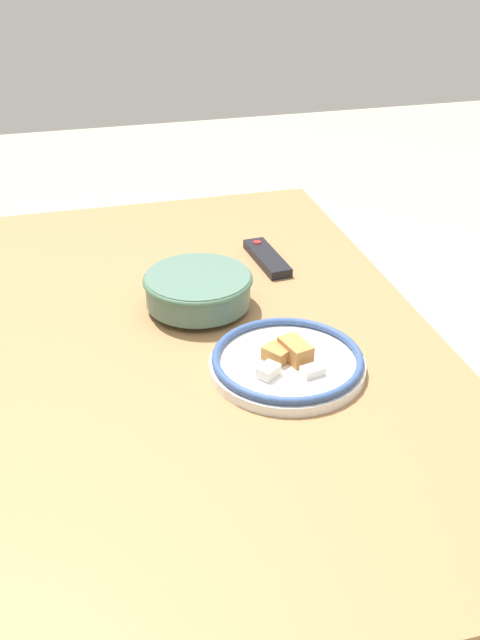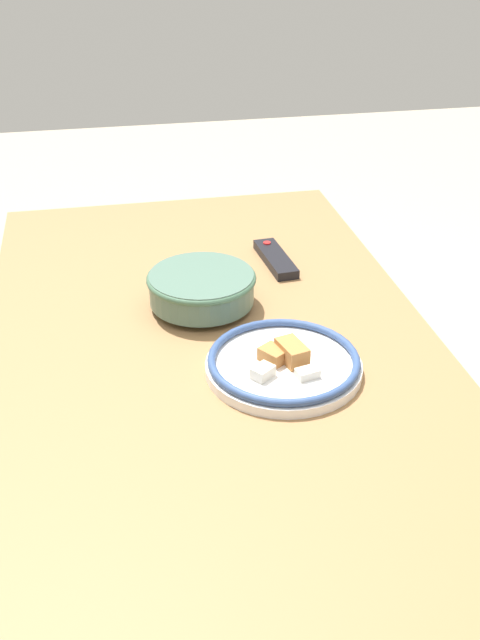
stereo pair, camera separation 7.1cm
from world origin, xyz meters
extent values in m
plane|color=#B7A88E|center=(0.00, 0.00, 0.00)|extent=(8.00, 8.00, 0.00)
cube|color=olive|center=(0.00, 0.00, 0.71)|extent=(1.40, 0.83, 0.04)
cylinder|color=olive|center=(-0.63, -0.35, 0.34)|extent=(0.06, 0.06, 0.69)
cylinder|color=olive|center=(-0.63, 0.35, 0.34)|extent=(0.06, 0.06, 0.69)
cylinder|color=#4C6B5B|center=(-0.11, 0.00, 0.73)|extent=(0.09, 0.09, 0.01)
cylinder|color=#4C6B5B|center=(-0.11, 0.00, 0.77)|extent=(0.21, 0.21, 0.06)
cylinder|color=#B75B23|center=(-0.11, 0.00, 0.76)|extent=(0.18, 0.18, 0.05)
torus|color=#42664C|center=(-0.11, 0.00, 0.79)|extent=(0.22, 0.22, 0.01)
cylinder|color=white|center=(0.14, 0.10, 0.74)|extent=(0.27, 0.27, 0.02)
torus|color=#334C7F|center=(0.14, 0.10, 0.75)|extent=(0.26, 0.26, 0.01)
cube|color=silver|center=(0.19, 0.13, 0.75)|extent=(0.03, 0.04, 0.02)
cube|color=#B2753D|center=(0.13, 0.09, 0.76)|extent=(0.06, 0.05, 0.02)
cube|color=silver|center=(0.17, 0.06, 0.75)|extent=(0.04, 0.05, 0.02)
cube|color=#B2753D|center=(0.13, 0.12, 0.76)|extent=(0.07, 0.05, 0.03)
cube|color=black|center=(-0.28, 0.19, 0.74)|extent=(0.18, 0.06, 0.02)
cylinder|color=red|center=(-0.34, 0.18, 0.75)|extent=(0.02, 0.02, 0.00)
camera|label=1|loc=(1.16, -0.25, 1.46)|focal=42.00mm
camera|label=2|loc=(1.17, -0.18, 1.46)|focal=42.00mm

